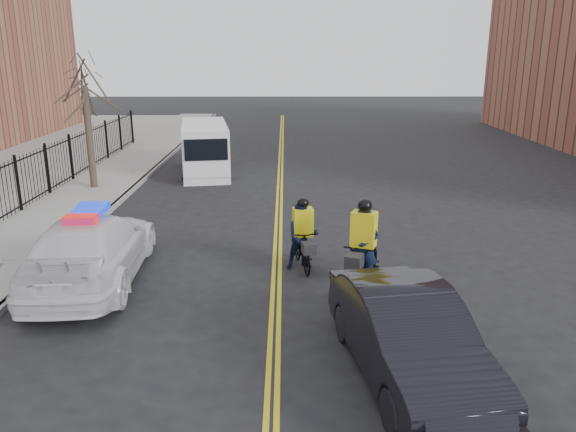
# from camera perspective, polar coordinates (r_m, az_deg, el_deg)

# --- Properties ---
(ground) EXTENTS (120.00, 120.00, 0.00)m
(ground) POSITION_cam_1_polar(r_m,az_deg,el_deg) (13.56, -1.21, -7.42)
(ground) COLOR black
(ground) RESTS_ON ground
(center_line_left) EXTENTS (0.10, 60.00, 0.01)m
(center_line_left) POSITION_cam_1_polar(r_m,az_deg,el_deg) (21.13, -1.11, 1.38)
(center_line_left) COLOR gold
(center_line_left) RESTS_ON ground
(center_line_right) EXTENTS (0.10, 60.00, 0.01)m
(center_line_right) POSITION_cam_1_polar(r_m,az_deg,el_deg) (21.12, -0.67, 1.39)
(center_line_right) COLOR gold
(center_line_right) RESTS_ON ground
(sidewalk) EXTENTS (3.00, 60.00, 0.15)m
(sidewalk) POSITION_cam_1_polar(r_m,az_deg,el_deg) (22.47, -20.39, 1.44)
(sidewalk) COLOR gray
(sidewalk) RESTS_ON ground
(curb) EXTENTS (0.20, 60.00, 0.15)m
(curb) POSITION_cam_1_polar(r_m,az_deg,el_deg) (22.00, -16.72, 1.48)
(curb) COLOR gray
(curb) RESTS_ON ground
(iron_fence) EXTENTS (0.12, 28.00, 2.00)m
(iron_fence) POSITION_cam_1_polar(r_m,az_deg,el_deg) (22.83, -24.17, 3.64)
(iron_fence) COLOR black
(iron_fence) RESTS_ON ground
(street_tree) EXTENTS (3.20, 3.20, 4.80)m
(street_tree) POSITION_cam_1_polar(r_m,az_deg,el_deg) (23.81, -19.84, 10.77)
(street_tree) COLOR #33271E
(street_tree) RESTS_ON sidewalk
(police_cruiser) EXTENTS (2.68, 5.90, 1.84)m
(police_cruiser) POSITION_cam_1_polar(r_m,az_deg,el_deg) (14.54, -19.36, -3.14)
(police_cruiser) COLOR silver
(police_cruiser) RESTS_ON ground
(dark_sedan) EXTENTS (2.42, 5.01, 1.58)m
(dark_sedan) POSITION_cam_1_polar(r_m,az_deg,el_deg) (10.00, 12.14, -11.93)
(dark_sedan) COLOR black
(dark_sedan) RESTS_ON ground
(cargo_van) EXTENTS (2.82, 5.71, 2.29)m
(cargo_van) POSITION_cam_1_polar(r_m,az_deg,el_deg) (26.31, -8.43, 6.69)
(cargo_van) COLOR white
(cargo_van) RESTS_ON ground
(cyclist_near) EXTENTS (1.56, 2.35, 2.18)m
(cyclist_near) POSITION_cam_1_polar(r_m,az_deg,el_deg) (13.57, 7.59, -4.09)
(cyclist_near) COLOR black
(cyclist_near) RESTS_ON ground
(cyclist_far) EXTENTS (0.96, 1.96, 1.91)m
(cyclist_far) POSITION_cam_1_polar(r_m,az_deg,el_deg) (14.54, 1.51, -2.55)
(cyclist_far) COLOR black
(cyclist_far) RESTS_ON ground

